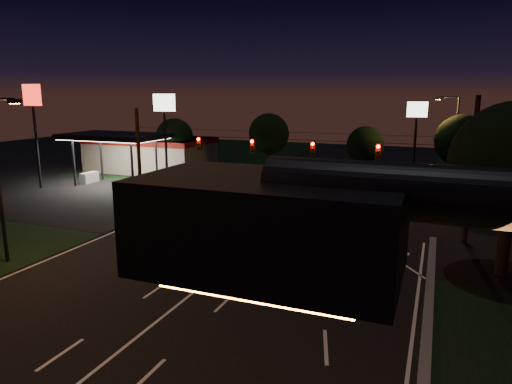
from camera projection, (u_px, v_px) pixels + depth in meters
The scene contains 19 objects.
ground at pixel (166, 314), 19.11m from camera, with size 140.00×140.00×0.00m, color black.
cross_street_left at pixel (74, 197), 40.91m from camera, with size 20.00×16.00×0.02m, color black.
stop_bar at pixel (309, 242), 28.46m from camera, with size 12.00×0.50×0.01m, color silver.
utility_pole_right at pixel (464, 243), 28.36m from camera, with size 0.30×0.30×9.00m, color black.
utility_pole_left at pixel (142, 208), 37.09m from camera, with size 0.28×0.28×8.00m, color black.
signal_span at pixel (282, 146), 31.55m from camera, with size 24.00×0.40×1.56m.
gas_station at pixel (149, 152), 54.16m from camera, with size 14.20×16.10×5.25m.
pole_sign_left_near at pixel (165, 117), 42.72m from camera, with size 2.20×0.30×9.10m.
pole_sign_left_far at pixel (33, 110), 43.33m from camera, with size 2.00×0.30×10.00m.
pole_sign_right at pixel (416, 125), 42.13m from camera, with size 1.80×0.30×8.40m.
street_light_left at pixel (0, 168), 23.92m from camera, with size 2.20×0.35×9.00m.
street_light_right_far at pixel (453, 136), 42.98m from camera, with size 2.20×0.35×9.00m.
tree_far_a at pixel (175, 137), 52.11m from camera, with size 4.20×4.20×6.42m.
tree_far_b at pixel (269, 134), 52.03m from camera, with size 4.60×4.60×6.98m.
tree_far_c at pixel (365, 145), 47.25m from camera, with size 3.80×3.80×5.86m.
tree_far_d at pixel (462, 141), 41.99m from camera, with size 4.80×4.80×7.30m.
car_oncoming_a at pixel (265, 193), 39.53m from camera, with size 1.50×3.72×1.27m, color black.
car_oncoming_b at pixel (281, 176), 47.79m from camera, with size 1.35×3.86×1.27m, color black.
car_cross at pixel (497, 215), 31.91m from camera, with size 2.13×5.23×1.52m, color black.
Camera 1 is at (10.05, -14.96, 8.99)m, focal length 32.00 mm.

